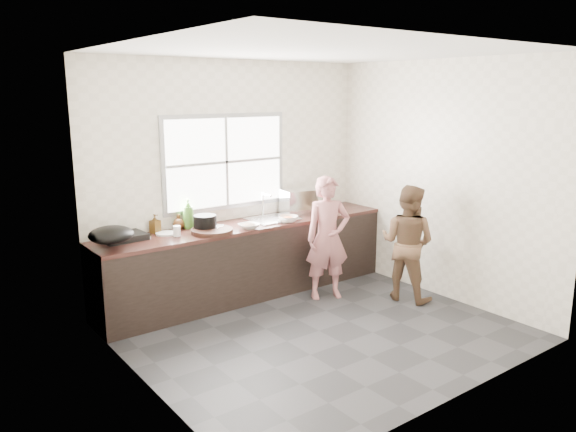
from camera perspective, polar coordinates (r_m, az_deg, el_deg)
floor at (r=5.74m, az=3.17°, el=-11.61°), size 3.60×3.20×0.01m
ceiling at (r=5.25m, az=3.53°, el=16.48°), size 3.60×3.20×0.01m
wall_back at (r=6.62m, az=-5.68°, el=3.86°), size 3.60×0.01×2.70m
wall_left at (r=4.41m, az=-14.88°, el=-0.88°), size 0.01×3.20×2.70m
wall_right at (r=6.63m, az=15.37°, el=3.48°), size 0.01×3.20×2.70m
wall_front at (r=4.27m, az=17.39°, el=-1.49°), size 3.60×0.01×2.70m
cabinet at (r=6.57m, az=-4.07°, el=-4.60°), size 3.60×0.62×0.82m
countertop at (r=6.46m, az=-4.13°, el=-0.95°), size 3.60×0.64×0.04m
sink at (r=6.64m, az=-1.59°, el=-0.32°), size 0.55×0.45×0.02m
faucet at (r=6.77m, az=-2.58°, el=1.18°), size 0.02×0.02×0.30m
window_frame at (r=6.53m, az=-6.40°, el=5.49°), size 1.60×0.05×1.10m
window_glazing at (r=6.51m, az=-6.29°, el=5.47°), size 1.50×0.01×1.00m
woman at (r=6.43m, az=4.05°, el=-2.63°), size 0.57×0.48×1.33m
person_side at (r=6.51m, az=12.03°, el=-2.67°), size 0.68×0.77×1.33m
cutting_board at (r=6.06m, az=-7.74°, el=-1.51°), size 0.51×0.51×0.04m
cleaver at (r=6.17m, az=-7.23°, el=-1.05°), size 0.21×0.18×0.01m
bowl_mince at (r=6.21m, az=-3.98°, el=-1.03°), size 0.22×0.22×0.06m
bowl_crabs at (r=6.52m, az=0.04°, el=-0.35°), size 0.21×0.21×0.06m
bowl_held at (r=6.48m, az=-0.40°, el=-0.40°), size 0.25×0.25×0.06m
black_pot at (r=6.13m, az=-8.42°, el=-0.73°), size 0.29×0.29×0.18m
plate_food at (r=6.10m, az=-12.28°, el=-1.74°), size 0.28×0.28×0.02m
bottle_green at (r=6.28m, az=-10.09°, el=0.26°), size 0.17×0.17×0.34m
bottle_brown_tall at (r=6.16m, az=-13.35°, el=-0.84°), size 0.11×0.11×0.19m
bottle_brown_short at (r=6.27m, az=-11.05°, el=-0.64°), size 0.12×0.12×0.15m
glass_jar at (r=5.98m, az=-11.23°, el=-1.50°), size 0.09×0.09×0.11m
burner at (r=6.01m, az=-16.58°, el=-1.97°), size 0.46×0.46×0.06m
wok at (r=5.64m, az=-17.52°, el=-1.82°), size 0.51×0.51×0.16m
dish_rack at (r=6.95m, az=1.07°, el=1.48°), size 0.44×0.34×0.30m
pot_lid_left at (r=6.05m, az=-14.90°, el=-2.02°), size 0.32×0.32×0.01m
pot_lid_right at (r=6.09m, az=-15.52°, el=-1.97°), size 0.27×0.27×0.01m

